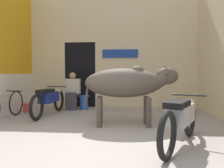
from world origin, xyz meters
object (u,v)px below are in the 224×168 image
object	(u,v)px
motorcycle_near	(181,118)
bicycle	(5,105)
bucket	(28,108)
motorcycle_far	(49,99)
shopkeeper_seated	(72,90)
cow	(128,83)
plastic_stool	(84,102)

from	to	relation	value
motorcycle_near	bicycle	world-z (taller)	motorcycle_near
bicycle	bucket	size ratio (longest dim) A/B	6.51
bucket	motorcycle_far	bearing A→B (deg)	-28.51
shopkeeper_seated	cow	bearing A→B (deg)	-47.56
motorcycle_far	plastic_stool	bearing A→B (deg)	54.70
motorcycle_near	shopkeeper_seated	world-z (taller)	shopkeeper_seated
cow	motorcycle_near	world-z (taller)	cow
plastic_stool	bucket	size ratio (longest dim) A/B	1.69
motorcycle_near	plastic_stool	world-z (taller)	motorcycle_near
motorcycle_near	motorcycle_far	bearing A→B (deg)	142.70
cow	motorcycle_near	bearing A→B (deg)	-57.37
cow	bicycle	distance (m)	3.12
cow	motorcycle_far	world-z (taller)	cow
cow	plastic_stool	xyz separation A→B (m)	(-1.41, 2.00, -0.68)
motorcycle_far	motorcycle_near	bearing A→B (deg)	-37.30
motorcycle_far	bicycle	xyz separation A→B (m)	(-0.90, -0.57, -0.09)
motorcycle_far	bicycle	size ratio (longest dim) A/B	1.18
motorcycle_far	bicycle	bearing A→B (deg)	-147.42
bicycle	motorcycle_far	bearing A→B (deg)	32.58
shopkeeper_seated	bucket	world-z (taller)	shopkeeper_seated
cow	plastic_stool	size ratio (longest dim) A/B	4.63
motorcycle_near	bucket	world-z (taller)	motorcycle_near
cow	shopkeeper_seated	world-z (taller)	cow
cow	shopkeeper_seated	distance (m)	2.62
cow	plastic_stool	distance (m)	2.54
shopkeeper_seated	plastic_stool	size ratio (longest dim) A/B	2.64
motorcycle_near	motorcycle_far	world-z (taller)	motorcycle_near
motorcycle_far	shopkeeper_seated	distance (m)	1.04
bicycle	shopkeeper_seated	distance (m)	2.01
motorcycle_far	bucket	xyz separation A→B (m)	(-0.82, 0.44, -0.30)
bicycle	bucket	xyz separation A→B (m)	(0.08, 1.02, -0.21)
bicycle	plastic_stool	size ratio (longest dim) A/B	3.84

